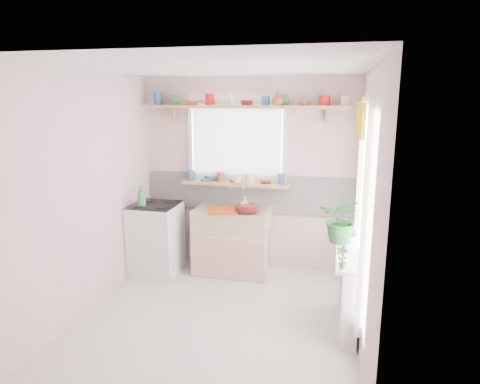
# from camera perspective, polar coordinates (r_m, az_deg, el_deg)

# --- Properties ---
(room) EXTENTS (3.20, 3.20, 3.20)m
(room) POSITION_cam_1_polar(r_m,az_deg,el_deg) (4.77, 7.11, 1.96)
(room) COLOR silver
(room) RESTS_ON ground
(sink_unit) EXTENTS (0.95, 0.65, 1.11)m
(sink_unit) POSITION_cam_1_polar(r_m,az_deg,el_deg) (5.56, -1.05, -6.40)
(sink_unit) COLOR white
(sink_unit) RESTS_ON ground
(cooker) EXTENTS (0.58, 0.58, 0.93)m
(cooker) POSITION_cam_1_polar(r_m,az_deg,el_deg) (5.64, -11.13, -6.08)
(cooker) COLOR white
(cooker) RESTS_ON ground
(radiator_ledge) EXTENTS (0.22, 0.95, 0.78)m
(radiator_ledge) POSITION_cam_1_polar(r_m,az_deg,el_deg) (4.42, 14.28, -12.54)
(radiator_ledge) COLOR white
(radiator_ledge) RESTS_ON ground
(windowsill) EXTENTS (1.40, 0.22, 0.04)m
(windowsill) POSITION_cam_1_polar(r_m,az_deg,el_deg) (5.55, -0.61, 1.14)
(windowsill) COLOR tan
(windowsill) RESTS_ON room
(pine_shelf) EXTENTS (2.52, 0.24, 0.04)m
(pine_shelf) POSITION_cam_1_polar(r_m,az_deg,el_deg) (5.40, 0.91, 11.30)
(pine_shelf) COLOR tan
(pine_shelf) RESTS_ON room
(shelf_crockery) EXTENTS (2.47, 0.11, 0.12)m
(shelf_crockery) POSITION_cam_1_polar(r_m,az_deg,el_deg) (5.40, 0.92, 12.09)
(shelf_crockery) COLOR #3359A5
(shelf_crockery) RESTS_ON pine_shelf
(sill_crockery) EXTENTS (1.35, 0.11, 0.12)m
(sill_crockery) POSITION_cam_1_polar(r_m,az_deg,el_deg) (5.54, -0.79, 1.91)
(sill_crockery) COLOR #3359A5
(sill_crockery) RESTS_ON windowsill
(dish_tray) EXTENTS (0.43, 0.36, 0.04)m
(dish_tray) POSITION_cam_1_polar(r_m,az_deg,el_deg) (5.27, -2.33, -2.52)
(dish_tray) COLOR #D04A12
(dish_tray) RESTS_ON sink_unit
(colander) EXTENTS (0.30, 0.30, 0.14)m
(colander) POSITION_cam_1_polar(r_m,az_deg,el_deg) (5.19, 0.93, -2.19)
(colander) COLOR #530E10
(colander) RESTS_ON sink_unit
(jade_plant) EXTENTS (0.52, 0.48, 0.49)m
(jade_plant) POSITION_cam_1_polar(r_m,az_deg,el_deg) (4.50, 13.52, -3.58)
(jade_plant) COLOR #255D27
(jade_plant) RESTS_ON radiator_ledge
(fruit_bowl) EXTENTS (0.36, 0.36, 0.07)m
(fruit_bowl) POSITION_cam_1_polar(r_m,az_deg,el_deg) (4.64, 13.38, -5.75)
(fruit_bowl) COLOR silver
(fruit_bowl) RESTS_ON radiator_ledge
(herb_pot) EXTENTS (0.13, 0.11, 0.21)m
(herb_pot) POSITION_cam_1_polar(r_m,az_deg,el_deg) (3.86, 13.45, -8.49)
(herb_pot) COLOR #39712D
(herb_pot) RESTS_ON radiator_ledge
(soap_bottle_sink) EXTENTS (0.12, 0.12, 0.21)m
(soap_bottle_sink) POSITION_cam_1_polar(r_m,az_deg,el_deg) (5.19, 0.64, -1.79)
(soap_bottle_sink) COLOR #F6E26D
(soap_bottle_sink) RESTS_ON sink_unit
(sill_cup) EXTENTS (0.15, 0.15, 0.09)m
(sill_cup) POSITION_cam_1_polar(r_m,az_deg,el_deg) (5.47, -0.43, 1.67)
(sill_cup) COLOR white
(sill_cup) RESTS_ON windowsill
(sill_bowl) EXTENTS (0.23, 0.23, 0.07)m
(sill_bowl) POSITION_cam_1_polar(r_m,az_deg,el_deg) (5.68, -3.67, 1.94)
(sill_bowl) COLOR #3764B2
(sill_bowl) RESTS_ON windowsill
(shelf_vase) EXTENTS (0.21, 0.21, 0.17)m
(shelf_vase) POSITION_cam_1_polar(r_m,az_deg,el_deg) (5.27, 5.08, 12.36)
(shelf_vase) COLOR #99552F
(shelf_vase) RESTS_ON pine_shelf
(cooker_bottle) EXTENTS (0.12, 0.12, 0.26)m
(cooker_bottle) POSITION_cam_1_polar(r_m,az_deg,el_deg) (5.40, -13.01, -0.55)
(cooker_bottle) COLOR #458B50
(cooker_bottle) RESTS_ON cooker
(fruit) EXTENTS (0.20, 0.14, 0.10)m
(fruit) POSITION_cam_1_polar(r_m,az_deg,el_deg) (4.62, 13.50, -5.01)
(fruit) COLOR #DF5212
(fruit) RESTS_ON fruit_bowl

